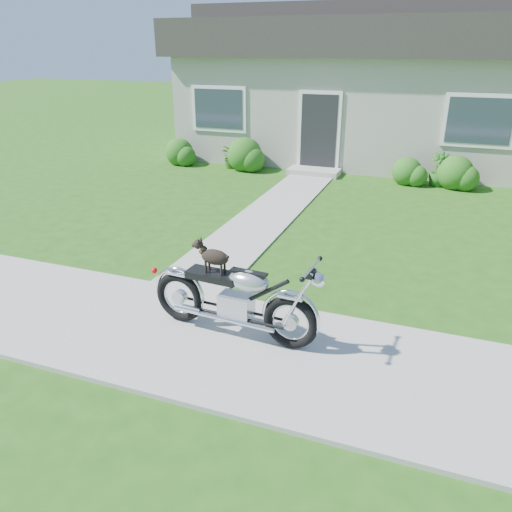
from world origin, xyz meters
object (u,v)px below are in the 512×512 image
(house, at_px, (392,85))
(potted_plant_right, at_px, (439,169))
(motorcycle_with_dog, at_px, (235,297))
(potted_plant_left, at_px, (232,157))

(house, xyz_separation_m, potted_plant_right, (1.74, -3.44, -1.73))
(potted_plant_right, bearing_deg, motorcycle_with_dog, -103.75)
(house, distance_m, motorcycle_with_dog, 11.92)
(house, height_order, potted_plant_left, house)
(house, xyz_separation_m, potted_plant_left, (-3.94, -3.44, -1.83))
(potted_plant_left, bearing_deg, potted_plant_right, 0.00)
(potted_plant_left, relative_size, motorcycle_with_dog, 0.30)
(potted_plant_left, bearing_deg, house, 41.19)
(house, relative_size, motorcycle_with_dog, 5.66)
(motorcycle_with_dog, bearing_deg, potted_plant_left, 117.30)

